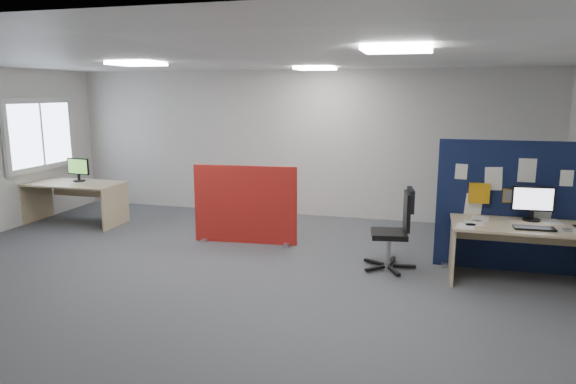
% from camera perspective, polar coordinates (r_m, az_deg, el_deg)
% --- Properties ---
extents(floor, '(9.00, 9.00, 0.00)m').
position_cam_1_polar(floor, '(6.61, -6.18, -9.37)').
color(floor, '#55575C').
rests_on(floor, ground).
extents(ceiling, '(9.00, 7.00, 0.02)m').
position_cam_1_polar(ceiling, '(6.21, -6.71, 14.68)').
color(ceiling, white).
rests_on(ceiling, wall_back).
extents(wall_back, '(9.00, 0.02, 2.70)m').
position_cam_1_polar(wall_back, '(9.59, 1.30, 5.37)').
color(wall_back, silver).
rests_on(wall_back, floor).
extents(wall_front, '(9.00, 0.02, 2.70)m').
position_cam_1_polar(wall_front, '(3.36, -29.10, -6.84)').
color(wall_front, silver).
rests_on(wall_front, floor).
extents(window, '(0.06, 1.70, 1.30)m').
position_cam_1_polar(window, '(10.30, -25.79, 5.79)').
color(window, white).
rests_on(window, wall_left).
extents(ceiling_lights, '(4.10, 4.10, 0.04)m').
position_cam_1_polar(ceiling_lights, '(6.73, -1.81, 14.21)').
color(ceiling_lights, white).
rests_on(ceiling_lights, ceiling).
extents(navy_divider, '(2.06, 0.30, 1.70)m').
position_cam_1_polar(navy_divider, '(7.20, 24.24, -1.54)').
color(navy_divider, '#0E1333').
rests_on(navy_divider, floor).
extents(main_desk, '(1.90, 0.84, 0.73)m').
position_cam_1_polar(main_desk, '(6.89, 25.51, -4.63)').
color(main_desk, tan).
rests_on(main_desk, floor).
extents(monitor_main, '(0.49, 0.21, 0.43)m').
position_cam_1_polar(monitor_main, '(7.01, 25.56, -0.98)').
color(monitor_main, black).
rests_on(monitor_main, main_desk).
extents(keyboard, '(0.45, 0.19, 0.02)m').
position_cam_1_polar(keyboard, '(6.63, 25.69, -3.64)').
color(keyboard, black).
rests_on(keyboard, main_desk).
extents(mouse, '(0.11, 0.08, 0.03)m').
position_cam_1_polar(mouse, '(6.70, 28.62, -3.74)').
color(mouse, '#A3A3A9').
rests_on(mouse, main_desk).
extents(red_divider, '(1.61, 0.30, 1.21)m').
position_cam_1_polar(red_divider, '(7.88, -4.78, -1.50)').
color(red_divider, '#AD1618').
rests_on(red_divider, floor).
extents(second_desk, '(1.68, 0.84, 0.73)m').
position_cam_1_polar(second_desk, '(9.84, -22.48, 0.01)').
color(second_desk, tan).
rests_on(second_desk, floor).
extents(monitor_second, '(0.46, 0.21, 0.41)m').
position_cam_1_polar(monitor_second, '(9.86, -22.28, 2.41)').
color(monitor_second, black).
rests_on(monitor_second, second_desk).
extents(office_chair, '(0.70, 0.70, 1.06)m').
position_cam_1_polar(office_chair, '(6.83, 12.11, -3.55)').
color(office_chair, black).
rests_on(office_chair, floor).
extents(desk_papers, '(1.64, 0.83, 0.00)m').
position_cam_1_polar(desk_papers, '(6.75, 24.70, -3.42)').
color(desk_papers, white).
rests_on(desk_papers, main_desk).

